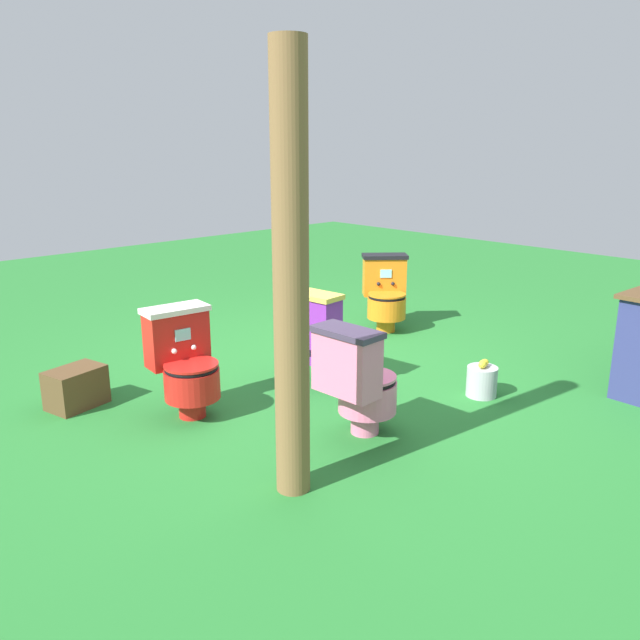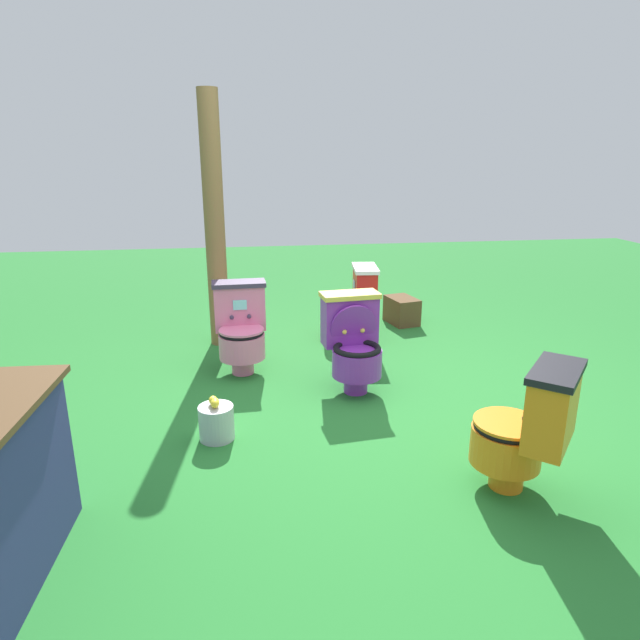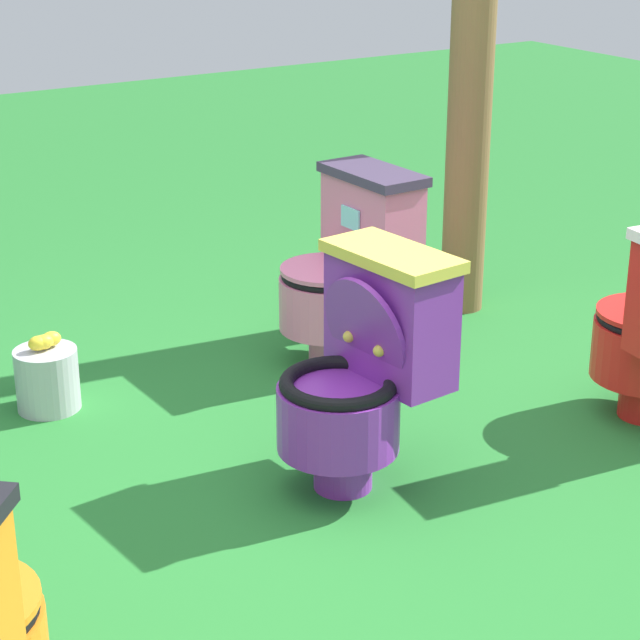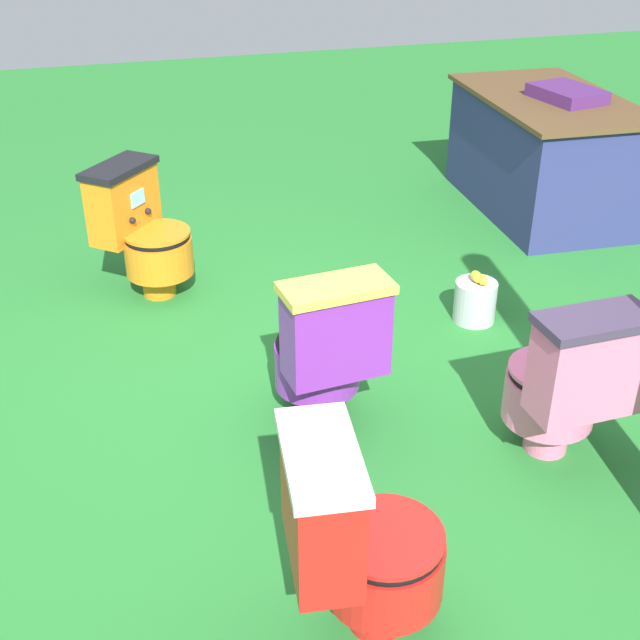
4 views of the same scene
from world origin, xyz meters
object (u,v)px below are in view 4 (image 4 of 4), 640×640
(toilet_orange, at_px, (143,231))
(lemon_bucket, at_px, (475,300))
(vendor_table, at_px, (544,153))
(toilet_pink, at_px, (566,383))
(toilet_purple, at_px, (326,348))
(toilet_red, at_px, (357,540))

(toilet_orange, height_order, lemon_bucket, toilet_orange)
(toilet_orange, xyz_separation_m, vendor_table, (-0.51, 2.70, 0.02))
(vendor_table, bearing_deg, toilet_pink, -27.26)
(toilet_pink, relative_size, toilet_orange, 1.00)
(lemon_bucket, bearing_deg, toilet_purple, -57.39)
(vendor_table, relative_size, lemon_bucket, 5.42)
(toilet_red, bearing_deg, toilet_pink, 125.51)
(toilet_orange, distance_m, toilet_purple, 1.56)
(toilet_red, distance_m, lemon_bucket, 2.12)
(toilet_red, bearing_deg, vendor_table, 149.25)
(toilet_pink, relative_size, vendor_table, 0.48)
(toilet_pink, bearing_deg, toilet_orange, 124.71)
(toilet_red, height_order, lemon_bucket, toilet_red)
(toilet_purple, relative_size, lemon_bucket, 2.63)
(toilet_orange, distance_m, vendor_table, 2.75)
(toilet_pink, relative_size, toilet_red, 1.00)
(toilet_purple, xyz_separation_m, vendor_table, (-1.95, 2.09, 0.02))
(toilet_red, height_order, toilet_purple, same)
(lemon_bucket, bearing_deg, vendor_table, 140.21)
(toilet_pink, height_order, toilet_purple, same)
(toilet_orange, bearing_deg, toilet_purple, 64.02)
(toilet_red, xyz_separation_m, toilet_purple, (-1.07, 0.21, 0.00))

